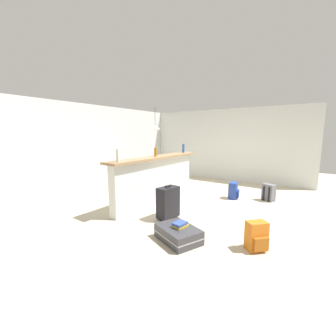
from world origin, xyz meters
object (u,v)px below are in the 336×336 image
(bottle_amber, at_px, (156,152))
(dining_chair_near_partition, at_px, (166,169))
(bottle_white, at_px, (118,155))
(pendant_lamp, at_px, (155,127))
(backpack_grey, at_px, (269,193))
(suitcase_flat_charcoal, at_px, (178,234))
(backpack_blue, at_px, (234,191))
(bottle_blue, at_px, (183,148))
(dining_table, at_px, (153,163))
(backpack_orange, at_px, (257,237))
(book_stack, at_px, (180,224))
(suitcase_upright_black, at_px, (168,202))

(bottle_amber, xyz_separation_m, dining_chair_near_partition, (1.62, 0.85, -0.70))
(bottle_white, height_order, bottle_amber, bottle_white)
(pendant_lamp, distance_m, backpack_grey, 3.93)
(suitcase_flat_charcoal, xyz_separation_m, backpack_blue, (2.72, 0.04, 0.09))
(bottle_blue, relative_size, backpack_blue, 0.57)
(backpack_grey, bearing_deg, dining_table, 89.92)
(pendant_lamp, distance_m, backpack_orange, 4.99)
(backpack_blue, bearing_deg, pendant_lamp, 83.26)
(pendant_lamp, height_order, backpack_blue, pendant_lamp)
(book_stack, bearing_deg, bottle_blue, 30.26)
(suitcase_upright_black, xyz_separation_m, backpack_blue, (2.06, -0.61, -0.13))
(bottle_blue, distance_m, dining_chair_near_partition, 1.18)
(dining_chair_near_partition, relative_size, suitcase_flat_charcoal, 1.04)
(bottle_white, height_order, pendant_lamp, pendant_lamp)
(bottle_white, relative_size, backpack_blue, 0.59)
(dining_chair_near_partition, relative_size, suitcase_upright_black, 1.39)
(dining_table, relative_size, backpack_orange, 2.62)
(dining_chair_near_partition, distance_m, backpack_grey, 3.10)
(suitcase_upright_black, xyz_separation_m, book_stack, (-0.63, -0.67, -0.07))
(bottle_blue, distance_m, backpack_grey, 2.49)
(dining_chair_near_partition, distance_m, suitcase_flat_charcoal, 3.81)
(dining_table, height_order, pendant_lamp, pendant_lamp)
(bottle_amber, relative_size, backpack_orange, 0.48)
(bottle_amber, distance_m, bottle_blue, 1.25)
(bottle_white, relative_size, bottle_blue, 1.04)
(bottle_blue, distance_m, dining_table, 1.62)
(backpack_blue, bearing_deg, backpack_grey, -67.63)
(bottle_blue, xyz_separation_m, dining_table, (0.44, 1.44, -0.59))
(book_stack, bearing_deg, suitcase_flat_charcoal, 150.44)
(bottle_amber, height_order, suitcase_upright_black, bottle_amber)
(backpack_blue, bearing_deg, suitcase_upright_black, 163.50)
(bottle_blue, height_order, backpack_orange, bottle_blue)
(bottle_white, height_order, book_stack, bottle_white)
(backpack_orange, relative_size, backpack_grey, 1.00)
(backpack_grey, distance_m, suitcase_upright_black, 2.75)
(bottle_white, bearing_deg, dining_table, 27.05)
(bottle_amber, xyz_separation_m, book_stack, (-1.32, -1.51, -0.96))
(pendant_lamp, xyz_separation_m, backpack_orange, (-2.64, -3.90, -1.65))
(bottle_white, relative_size, bottle_amber, 1.22)
(bottle_amber, relative_size, bottle_blue, 0.85)
(backpack_blue, bearing_deg, dining_table, 83.59)
(backpack_grey, bearing_deg, suitcase_flat_charcoal, 166.41)
(book_stack, bearing_deg, bottle_white, 86.14)
(suitcase_flat_charcoal, distance_m, backpack_grey, 3.12)
(dining_table, relative_size, dining_chair_near_partition, 1.18)
(bottle_white, distance_m, suitcase_flat_charcoal, 1.84)
(bottle_amber, height_order, book_stack, bottle_amber)
(bottle_amber, distance_m, pendant_lamp, 2.25)
(book_stack, bearing_deg, dining_chair_near_partition, 38.80)
(dining_table, bearing_deg, bottle_white, -152.95)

